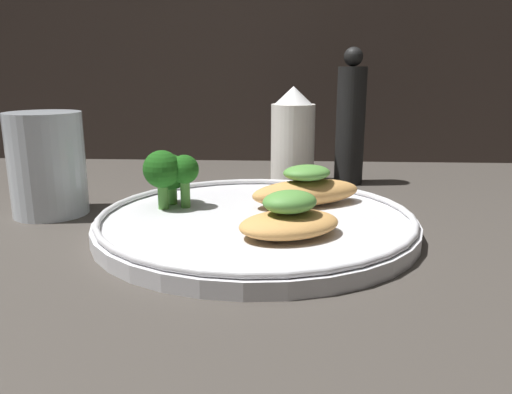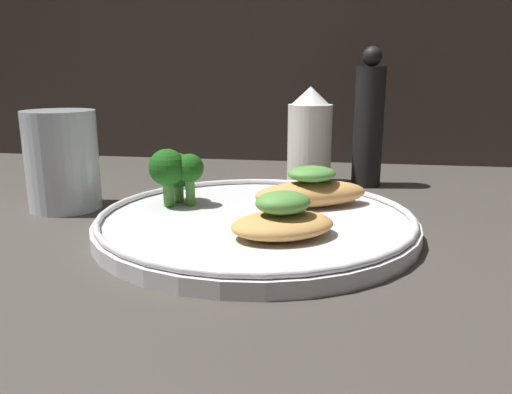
{
  "view_description": "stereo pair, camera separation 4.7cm",
  "coord_description": "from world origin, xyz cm",
  "px_view_note": "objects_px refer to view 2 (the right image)",
  "views": [
    {
      "loc": [
        2.54,
        -45.6,
        14.96
      ],
      "look_at": [
        0.0,
        0.0,
        3.4
      ],
      "focal_mm": 35.0,
      "sensor_mm": 36.0,
      "label": 1
    },
    {
      "loc": [
        7.22,
        -45.1,
        14.96
      ],
      "look_at": [
        0.0,
        0.0,
        3.4
      ],
      "focal_mm": 35.0,
      "sensor_mm": 36.0,
      "label": 2
    }
  ],
  "objects_px": {
    "plate": "(256,221)",
    "drinking_glass": "(62,160)",
    "pepper_grinder": "(369,123)",
    "sauce_bottle": "(310,138)",
    "broccoli_bunch": "(176,170)"
  },
  "relations": [
    {
      "from": "broccoli_bunch",
      "to": "sauce_bottle",
      "type": "xyz_separation_m",
      "value": [
        0.13,
        0.18,
        0.01
      ]
    },
    {
      "from": "plate",
      "to": "broccoli_bunch",
      "type": "relative_size",
      "value": 5.1
    },
    {
      "from": "sauce_bottle",
      "to": "pepper_grinder",
      "type": "height_order",
      "value": "pepper_grinder"
    },
    {
      "from": "sauce_bottle",
      "to": "drinking_glass",
      "type": "distance_m",
      "value": 0.31
    },
    {
      "from": "pepper_grinder",
      "to": "drinking_glass",
      "type": "bearing_deg",
      "value": -153.19
    },
    {
      "from": "plate",
      "to": "drinking_glass",
      "type": "height_order",
      "value": "drinking_glass"
    },
    {
      "from": "pepper_grinder",
      "to": "drinking_glass",
      "type": "height_order",
      "value": "pepper_grinder"
    },
    {
      "from": "plate",
      "to": "drinking_glass",
      "type": "relative_size",
      "value": 2.8
    },
    {
      "from": "sauce_bottle",
      "to": "drinking_glass",
      "type": "xyz_separation_m",
      "value": [
        -0.26,
        -0.17,
        -0.01
      ]
    },
    {
      "from": "drinking_glass",
      "to": "pepper_grinder",
      "type": "bearing_deg",
      "value": 26.81
    },
    {
      "from": "plate",
      "to": "pepper_grinder",
      "type": "distance_m",
      "value": 0.26
    },
    {
      "from": "sauce_bottle",
      "to": "broccoli_bunch",
      "type": "bearing_deg",
      "value": -124.47
    },
    {
      "from": "pepper_grinder",
      "to": "drinking_glass",
      "type": "distance_m",
      "value": 0.38
    },
    {
      "from": "plate",
      "to": "broccoli_bunch",
      "type": "xyz_separation_m",
      "value": [
        -0.09,
        0.03,
        0.04
      ]
    },
    {
      "from": "sauce_bottle",
      "to": "pepper_grinder",
      "type": "distance_m",
      "value": 0.08
    }
  ]
}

